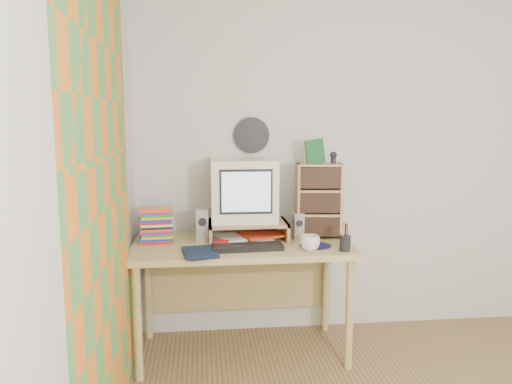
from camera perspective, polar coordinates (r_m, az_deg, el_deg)
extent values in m
plane|color=silver|center=(3.74, 13.81, 3.62)|extent=(3.50, 0.00, 3.50)
plane|color=silver|center=(1.84, -20.99, -1.68)|extent=(0.00, 3.50, 3.50)
plane|color=orange|center=(2.31, -16.91, -1.99)|extent=(0.00, 2.20, 2.20)
cylinder|color=black|center=(3.50, -0.52, 6.50)|extent=(0.25, 0.02, 0.25)
cube|color=tan|center=(3.25, -1.65, -6.19)|extent=(1.40, 0.70, 0.04)
cube|color=tan|center=(3.67, -2.05, -10.24)|extent=(1.33, 0.02, 0.41)
cylinder|color=tan|center=(3.11, -13.39, -14.42)|extent=(0.05, 0.05, 0.71)
cylinder|color=tan|center=(3.21, 10.62, -13.57)|extent=(0.05, 0.05, 0.71)
cylinder|color=tan|center=(3.65, -12.26, -10.87)|extent=(0.05, 0.05, 0.71)
cylinder|color=tan|center=(3.73, 8.01, -10.29)|extent=(0.05, 0.05, 0.71)
cube|color=tan|center=(3.32, -5.25, -4.48)|extent=(0.02, 0.30, 0.12)
cube|color=tan|center=(3.36, 3.33, -4.28)|extent=(0.02, 0.30, 0.12)
cube|color=tan|center=(3.32, -0.93, -3.55)|extent=(0.52, 0.30, 0.02)
cube|color=white|center=(3.33, -1.39, 0.24)|extent=(0.44, 0.44, 0.41)
cube|color=#A0A0A4|center=(3.27, -6.14, -3.82)|extent=(0.09, 0.09, 0.21)
cube|color=#A0A0A4|center=(3.33, 4.84, -3.90)|extent=(0.07, 0.07, 0.18)
cube|color=black|center=(3.08, -0.96, -6.33)|extent=(0.44, 0.17, 0.03)
cube|color=tan|center=(3.37, 7.20, -1.00)|extent=(0.32, 0.19, 0.50)
imported|color=white|center=(3.07, 6.20, -5.83)|extent=(0.15, 0.15, 0.09)
imported|color=black|center=(2.98, -8.28, -6.75)|extent=(0.26, 0.21, 0.05)
cylinder|color=#0F1832|center=(3.19, 6.83, -6.11)|extent=(0.23, 0.23, 0.00)
cube|color=#B11215|center=(3.13, -3.94, -5.97)|extent=(0.09, 0.06, 0.04)
cube|color=#175123|center=(3.33, 6.74, 4.62)|extent=(0.13, 0.04, 0.16)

